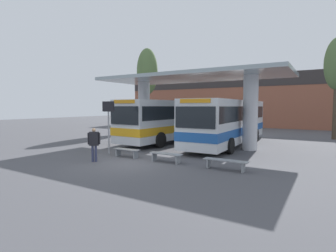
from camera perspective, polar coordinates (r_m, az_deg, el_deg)
ground_plane at (r=13.42m, az=-8.88°, el=-7.91°), size 100.00×100.00×0.00m
townhouse_backdrop at (r=37.06m, az=18.20°, el=6.17°), size 40.00×0.58×7.18m
station_canopy at (r=19.20m, az=5.07°, el=8.19°), size 13.50×5.73×5.05m
transit_bus_left_bay at (r=21.39m, az=0.98°, el=1.63°), size 3.20×11.44×3.27m
transit_bus_center_bay at (r=19.76m, az=13.10°, el=1.25°), size 2.94×12.06×3.26m
waiting_bench_near_pillar at (r=14.80m, az=-8.97°, el=-5.43°), size 1.59×0.44×0.46m
waiting_bench_mid_platform at (r=13.31m, az=-0.48°, el=-6.45°), size 1.77×0.44×0.46m
waiting_bench_far_platform at (r=11.99m, az=12.40°, el=-7.71°), size 1.99×0.44×0.46m
info_sign_platform at (r=15.81m, az=-12.84°, el=1.98°), size 0.90×0.09×3.12m
pedestrian_waiting at (r=13.84m, az=-15.81°, el=-3.21°), size 0.57×0.47×1.73m
poplar_tree_behind_left at (r=31.74m, az=-4.53°, el=11.57°), size 2.47×2.47×9.67m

